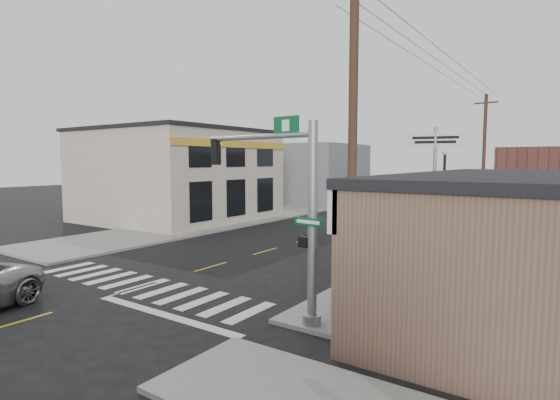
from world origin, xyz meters
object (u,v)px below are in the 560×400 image
Objects in this scene: traffic_signal_pole at (291,200)px; lamp_post at (445,193)px; dance_center_sign at (435,155)px; guide_sign at (396,224)px; fire_hydrant at (348,273)px; bare_tree at (394,190)px; utility_pole_near at (353,132)px; utility_pole_far at (484,158)px.

lamp_post is at bearing 90.20° from traffic_signal_pole.
dance_center_sign is at bearing 96.12° from traffic_signal_pole.
guide_sign is at bearing -93.45° from lamp_post.
fire_hydrant is (-0.22, 4.16, -3.01)m from traffic_signal_pole.
traffic_signal_pole reaches higher than guide_sign.
guide_sign is at bearing 107.37° from bare_tree.
fire_hydrant is 0.17× the size of bare_tree.
utility_pole_near is at bearing -90.00° from bare_tree.
traffic_signal_pole is at bearing -120.10° from utility_pole_near.
dance_center_sign is (0.20, 10.44, 4.39)m from fire_hydrant.
utility_pole_far reaches higher than traffic_signal_pole.
lamp_post is at bearing 86.93° from utility_pole_near.
guide_sign reaches higher than fire_hydrant.
dance_center_sign is at bearing 96.20° from bare_tree.
utility_pole_far reaches higher than lamp_post.
traffic_signal_pole reaches higher than bare_tree.
utility_pole_near is 1.14× the size of utility_pole_far.
guide_sign is at bearing 97.15° from utility_pole_near.
guide_sign is 4.13m from bare_tree.
utility_pole_near reaches higher than utility_pole_far.
fire_hydrant is 0.07× the size of utility_pole_near.
fire_hydrant is 0.15× the size of lamp_post.
fire_hydrant is 0.08× the size of utility_pole_far.
guide_sign is at bearing -87.60° from utility_pole_far.
lamp_post is (1.35, 2.95, 1.26)m from guide_sign.
traffic_signal_pole is 1.31× the size of bare_tree.
dance_center_sign is (-1.24, 2.69, 1.88)m from lamp_post.
lamp_post is 3.51m from dance_center_sign.
utility_pole_near is (0.00, -3.58, 1.90)m from bare_tree.
utility_pole_near is (1.11, -7.14, 3.66)m from guide_sign.
utility_pole_far is (1.20, 19.29, 4.27)m from fire_hydrant.
bare_tree is (-0.24, -6.51, 0.51)m from lamp_post.
guide_sign is 14.84m from utility_pole_far.
traffic_signal_pole is 5.48m from bare_tree.
dance_center_sign is 12.83m from utility_pole_near.
traffic_signal_pole is 5.14m from fire_hydrant.
lamp_post is 6.53m from bare_tree.
lamp_post reaches higher than guide_sign.
lamp_post reaches higher than fire_hydrant.
fire_hydrant is at bearing 115.41° from utility_pole_near.
guide_sign is at bearing 96.90° from traffic_signal_pole.
dance_center_sign is 8.91m from utility_pole_far.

